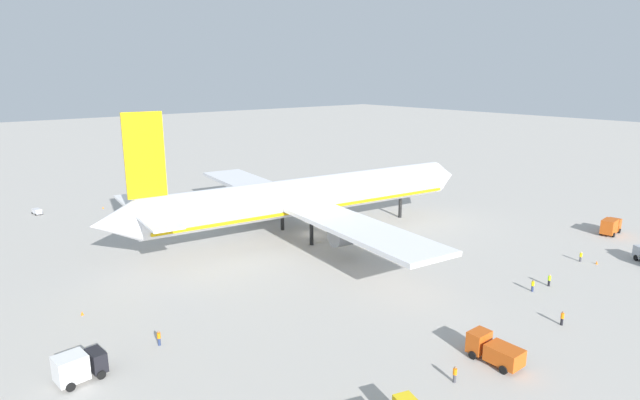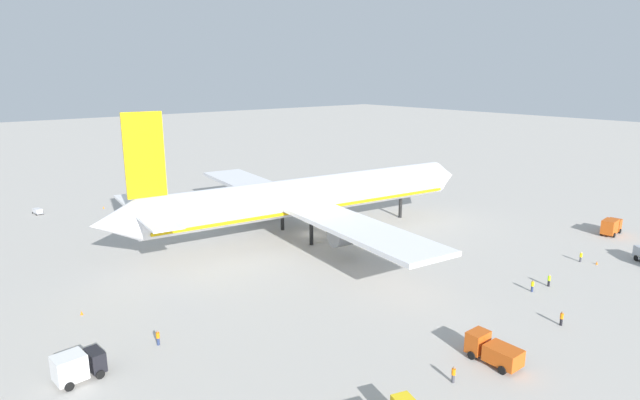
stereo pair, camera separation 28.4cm
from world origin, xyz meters
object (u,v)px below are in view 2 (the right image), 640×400
object	(u,v)px
airliner	(304,197)
service_truck_0	(493,350)
service_truck_5	(77,365)
ground_worker_4	(581,257)
traffic_cone_0	(597,263)
traffic_cone_3	(82,313)
baggage_cart_0	(403,179)
traffic_cone_2	(109,220)
ground_worker_5	(549,280)
service_truck_1	(611,226)
ground_worker_0	(562,318)
traffic_cone_1	(104,207)
baggage_cart_2	(38,211)
ground_worker_1	(158,338)
ground_worker_3	(453,374)
ground_worker_2	(532,286)

from	to	relation	value
airliner	service_truck_0	world-z (taller)	airliner
service_truck_5	service_truck_0	bearing A→B (deg)	-34.38
ground_worker_4	traffic_cone_0	bearing A→B (deg)	-69.63
ground_worker_4	traffic_cone_3	distance (m)	74.52
baggage_cart_0	traffic_cone_2	xyz separation A→B (m)	(-79.20, 8.27, 0.01)
ground_worker_5	traffic_cone_3	world-z (taller)	ground_worker_5
airliner	traffic_cone_3	distance (m)	43.49
service_truck_5	ground_worker_4	world-z (taller)	service_truck_5
service_truck_1	baggage_cart_0	distance (m)	60.66
service_truck_1	ground_worker_0	distance (m)	44.68
airliner	traffic_cone_1	xyz separation A→B (m)	(-23.21, 44.09, -7.09)
traffic_cone_2	baggage_cart_2	bearing A→B (deg)	122.63
service_truck_5	baggage_cart_0	xyz separation A→B (m)	(99.84, 48.13, -1.33)
baggage_cart_2	ground_worker_5	bearing A→B (deg)	-61.68
ground_worker_1	traffic_cone_2	distance (m)	55.96
traffic_cone_0	traffic_cone_2	world-z (taller)	same
ground_worker_4	baggage_cart_2	bearing A→B (deg)	125.19
ground_worker_3	traffic_cone_0	bearing A→B (deg)	7.62
traffic_cone_3	service_truck_0	bearing A→B (deg)	-51.81
baggage_cart_0	ground_worker_3	distance (m)	101.10
service_truck_5	ground_worker_1	world-z (taller)	service_truck_5
service_truck_1	service_truck_5	bearing A→B (deg)	172.56
ground_worker_0	traffic_cone_2	size ratio (longest dim) A/B	3.25
airliner	ground_worker_1	bearing A→B (deg)	-149.39
service_truck_1	traffic_cone_2	bearing A→B (deg)	136.02
service_truck_5	baggage_cart_2	size ratio (longest dim) A/B	1.38
service_truck_1	ground_worker_3	size ratio (longest dim) A/B	3.38
ground_worker_1	traffic_cone_2	xyz separation A→B (m)	(11.79, 54.70, -0.62)
traffic_cone_2	airliner	bearing A→B (deg)	-51.80
ground_worker_2	traffic_cone_1	xyz separation A→B (m)	(-32.11, 84.69, -0.59)
traffic_cone_0	ground_worker_3	bearing A→B (deg)	-172.38
baggage_cart_0	traffic_cone_1	size ratio (longest dim) A/B	6.08
service_truck_5	ground_worker_1	xyz separation A→B (m)	(8.86, 1.69, -0.71)
traffic_cone_1	traffic_cone_3	distance (m)	56.14
baggage_cart_2	ground_worker_0	world-z (taller)	ground_worker_0
baggage_cart_2	traffic_cone_3	size ratio (longest dim) A/B	6.34
traffic_cone_0	service_truck_5	bearing A→B (deg)	166.46
ground_worker_0	traffic_cone_2	world-z (taller)	ground_worker_0
service_truck_1	baggage_cart_2	bearing A→B (deg)	133.90
ground_worker_1	traffic_cone_0	distance (m)	67.10
traffic_cone_0	ground_worker_5	bearing A→B (deg)	178.62
airliner	traffic_cone_3	bearing A→B (deg)	-168.14
ground_worker_3	traffic_cone_0	xyz separation A→B (m)	(44.55, 5.96, -0.60)
baggage_cart_2	traffic_cone_1	xyz separation A→B (m)	(12.47, -4.19, -0.38)
baggage_cart_2	ground_worker_4	distance (m)	107.09
ground_worker_2	ground_worker_5	bearing A→B (deg)	-7.81
airliner	service_truck_5	distance (m)	52.36
ground_worker_3	ground_worker_4	distance (m)	44.49
baggage_cart_2	traffic_cone_2	distance (m)	18.66
service_truck_0	ground_worker_1	bearing A→B (deg)	135.50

